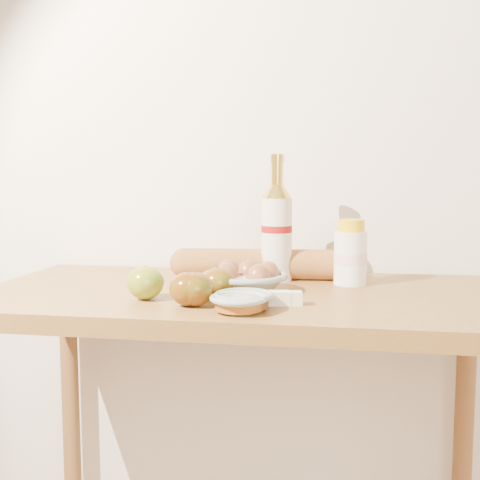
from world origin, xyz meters
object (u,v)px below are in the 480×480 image
object	(u,v)px
table	(242,343)
baguette	(259,264)
bourbon_bottle	(277,230)
cream_bottle	(350,254)
egg_bowl	(245,280)

from	to	relation	value
table	baguette	world-z (taller)	baguette
bourbon_bottle	baguette	bearing A→B (deg)	157.36
cream_bottle	bourbon_bottle	bearing A→B (deg)	178.00
table	bourbon_bottle	distance (m)	0.30
bourbon_bottle	egg_bowl	bearing A→B (deg)	-115.56
baguette	table	bearing A→B (deg)	-101.35
table	egg_bowl	distance (m)	0.15
table	egg_bowl	bearing A→B (deg)	-56.05
table	cream_bottle	bearing A→B (deg)	26.13
table	egg_bowl	size ratio (longest dim) A/B	5.62
bourbon_bottle	baguette	xyz separation A→B (m)	(-0.05, 0.01, -0.09)
table	bourbon_bottle	size ratio (longest dim) A/B	3.82
table	baguette	distance (m)	0.23
bourbon_bottle	baguette	distance (m)	0.10
cream_bottle	baguette	bearing A→B (deg)	176.32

